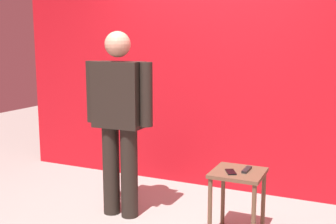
# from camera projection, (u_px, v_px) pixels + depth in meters

# --- Properties ---
(back_wall_red) EXTENTS (4.82, 0.12, 3.24)m
(back_wall_red) POSITION_uv_depth(u_px,v_px,m) (210.00, 42.00, 4.55)
(back_wall_red) COLOR red
(back_wall_red) RESTS_ON ground_plane
(standing_person) EXTENTS (0.68, 0.25, 1.72)m
(standing_person) POSITION_uv_depth(u_px,v_px,m) (119.00, 115.00, 3.82)
(standing_person) COLOR black
(standing_person) RESTS_ON ground_plane
(side_table) EXTENTS (0.42, 0.42, 0.57)m
(side_table) POSITION_uv_depth(u_px,v_px,m) (238.00, 184.00, 3.46)
(side_table) COLOR brown
(side_table) RESTS_ON ground_plane
(cell_phone) EXTENTS (0.13, 0.16, 0.01)m
(cell_phone) POSITION_uv_depth(u_px,v_px,m) (231.00, 172.00, 3.41)
(cell_phone) COLOR black
(cell_phone) RESTS_ON side_table
(tv_remote) EXTENTS (0.05, 0.17, 0.02)m
(tv_remote) POSITION_uv_depth(u_px,v_px,m) (247.00, 170.00, 3.45)
(tv_remote) COLOR black
(tv_remote) RESTS_ON side_table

